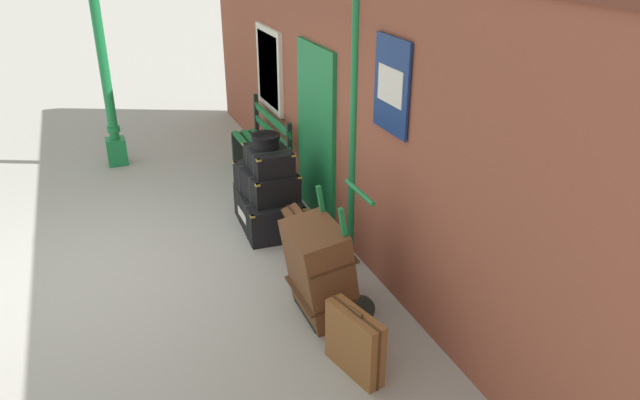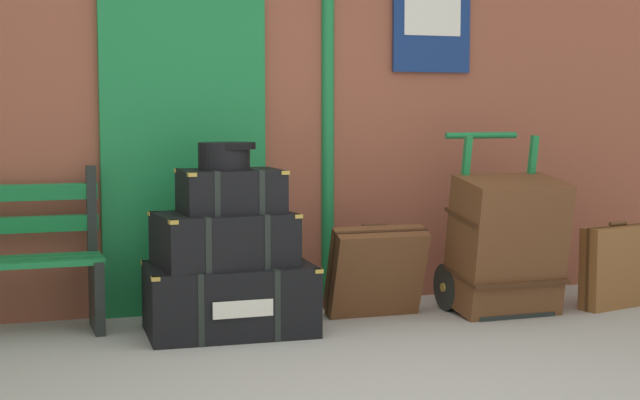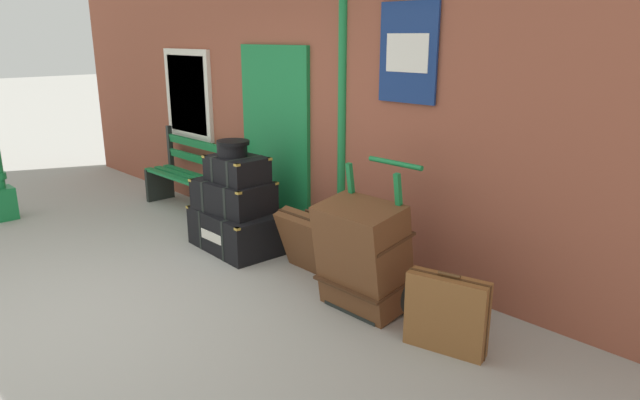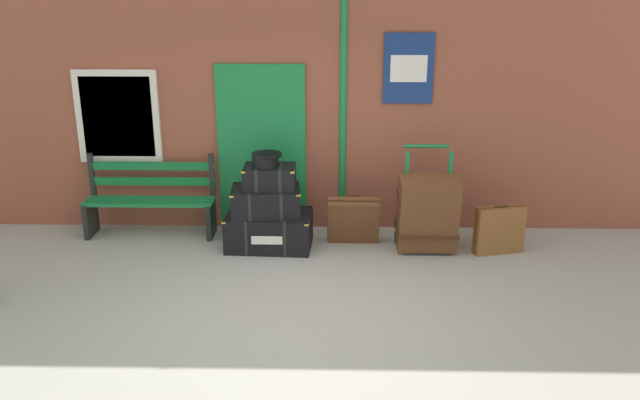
{
  "view_description": "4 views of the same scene",
  "coord_description": "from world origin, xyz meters",
  "px_view_note": "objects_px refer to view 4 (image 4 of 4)",
  "views": [
    {
      "loc": [
        5.86,
        -0.07,
        3.35
      ],
      "look_at": [
        0.86,
        1.94,
        0.84
      ],
      "focal_mm": 33.75,
      "sensor_mm": 36.0,
      "label": 1
    },
    {
      "loc": [
        -1.7,
        -3.87,
        1.36
      ],
      "look_at": [
        0.24,
        1.78,
        0.8
      ],
      "focal_mm": 53.7,
      "sensor_mm": 36.0,
      "label": 2
    },
    {
      "loc": [
        4.35,
        -1.54,
        2.19
      ],
      "look_at": [
        0.96,
        1.72,
        0.82
      ],
      "focal_mm": 31.67,
      "sensor_mm": 36.0,
      "label": 3
    },
    {
      "loc": [
        0.41,
        -5.48,
        3.01
      ],
      "look_at": [
        0.25,
        1.93,
        0.54
      ],
      "focal_mm": 36.38,
      "sensor_mm": 36.0,
      "label": 4
    }
  ],
  "objects_px": {
    "platform_bench": "(151,200)",
    "steamer_trunk_middle": "(266,201)",
    "steamer_trunk_base": "(269,230)",
    "steamer_trunk_top": "(270,177)",
    "porters_trolley": "(425,224)",
    "large_brown_trunk": "(427,213)",
    "suitcase_slate": "(353,220)",
    "round_hatbox": "(266,159)",
    "suitcase_beige": "(499,230)"
  },
  "relations": [
    {
      "from": "steamer_trunk_top",
      "to": "large_brown_trunk",
      "type": "bearing_deg",
      "value": -3.31
    },
    {
      "from": "steamer_trunk_middle",
      "to": "suitcase_beige",
      "type": "relative_size",
      "value": 1.41
    },
    {
      "from": "platform_bench",
      "to": "steamer_trunk_base",
      "type": "relative_size",
      "value": 1.54
    },
    {
      "from": "steamer_trunk_middle",
      "to": "round_hatbox",
      "type": "xyz_separation_m",
      "value": [
        0.01,
        0.0,
        0.52
      ]
    },
    {
      "from": "platform_bench",
      "to": "porters_trolley",
      "type": "relative_size",
      "value": 1.33
    },
    {
      "from": "steamer_trunk_top",
      "to": "large_brown_trunk",
      "type": "xyz_separation_m",
      "value": [
        1.85,
        -0.11,
        -0.4
      ]
    },
    {
      "from": "steamer_trunk_top",
      "to": "porters_trolley",
      "type": "height_order",
      "value": "porters_trolley"
    },
    {
      "from": "steamer_trunk_base",
      "to": "porters_trolley",
      "type": "bearing_deg",
      "value": 2.57
    },
    {
      "from": "porters_trolley",
      "to": "suitcase_beige",
      "type": "height_order",
      "value": "porters_trolley"
    },
    {
      "from": "round_hatbox",
      "to": "steamer_trunk_middle",
      "type": "bearing_deg",
      "value": -164.17
    },
    {
      "from": "round_hatbox",
      "to": "suitcase_slate",
      "type": "bearing_deg",
      "value": 5.82
    },
    {
      "from": "round_hatbox",
      "to": "large_brown_trunk",
      "type": "bearing_deg",
      "value": -2.65
    },
    {
      "from": "steamer_trunk_top",
      "to": "suitcase_slate",
      "type": "bearing_deg",
      "value": 4.93
    },
    {
      "from": "steamer_trunk_top",
      "to": "round_hatbox",
      "type": "bearing_deg",
      "value": -153.15
    },
    {
      "from": "steamer_trunk_middle",
      "to": "porters_trolley",
      "type": "bearing_deg",
      "value": 2.65
    },
    {
      "from": "suitcase_beige",
      "to": "large_brown_trunk",
      "type": "bearing_deg",
      "value": 177.38
    },
    {
      "from": "platform_bench",
      "to": "porters_trolley",
      "type": "distance_m",
      "value": 3.41
    },
    {
      "from": "suitcase_slate",
      "to": "steamer_trunk_base",
      "type": "bearing_deg",
      "value": -174.12
    },
    {
      "from": "steamer_trunk_base",
      "to": "round_hatbox",
      "type": "bearing_deg",
      "value": -176.95
    },
    {
      "from": "steamer_trunk_base",
      "to": "steamer_trunk_middle",
      "type": "relative_size",
      "value": 1.22
    },
    {
      "from": "platform_bench",
      "to": "large_brown_trunk",
      "type": "relative_size",
      "value": 1.71
    },
    {
      "from": "steamer_trunk_middle",
      "to": "large_brown_trunk",
      "type": "xyz_separation_m",
      "value": [
        1.9,
        -0.08,
        -0.11
      ]
    },
    {
      "from": "large_brown_trunk",
      "to": "suitcase_beige",
      "type": "distance_m",
      "value": 0.86
    },
    {
      "from": "platform_bench",
      "to": "suitcase_beige",
      "type": "relative_size",
      "value": 2.64
    },
    {
      "from": "platform_bench",
      "to": "suitcase_beige",
      "type": "bearing_deg",
      "value": -7.07
    },
    {
      "from": "platform_bench",
      "to": "steamer_trunk_middle",
      "type": "distance_m",
      "value": 1.55
    },
    {
      "from": "large_brown_trunk",
      "to": "suitcase_slate",
      "type": "height_order",
      "value": "large_brown_trunk"
    },
    {
      "from": "platform_bench",
      "to": "large_brown_trunk",
      "type": "height_order",
      "value": "platform_bench"
    },
    {
      "from": "platform_bench",
      "to": "steamer_trunk_base",
      "type": "distance_m",
      "value": 1.59
    },
    {
      "from": "steamer_trunk_middle",
      "to": "steamer_trunk_base",
      "type": "bearing_deg",
      "value": 7.48
    },
    {
      "from": "steamer_trunk_base",
      "to": "suitcase_slate",
      "type": "bearing_deg",
      "value": 5.88
    },
    {
      "from": "platform_bench",
      "to": "suitcase_beige",
      "type": "xyz_separation_m",
      "value": [
        4.23,
        -0.52,
        -0.16
      ]
    },
    {
      "from": "porters_trolley",
      "to": "suitcase_beige",
      "type": "bearing_deg",
      "value": -14.05
    },
    {
      "from": "steamer_trunk_top",
      "to": "round_hatbox",
      "type": "height_order",
      "value": "round_hatbox"
    },
    {
      "from": "steamer_trunk_top",
      "to": "steamer_trunk_middle",
      "type": "bearing_deg",
      "value": -155.39
    },
    {
      "from": "suitcase_slate",
      "to": "round_hatbox",
      "type": "bearing_deg",
      "value": -174.18
    },
    {
      "from": "porters_trolley",
      "to": "large_brown_trunk",
      "type": "bearing_deg",
      "value": -90.0
    },
    {
      "from": "platform_bench",
      "to": "large_brown_trunk",
      "type": "bearing_deg",
      "value": -8.16
    },
    {
      "from": "porters_trolley",
      "to": "suitcase_beige",
      "type": "relative_size",
      "value": 1.99
    },
    {
      "from": "steamer_trunk_middle",
      "to": "large_brown_trunk",
      "type": "relative_size",
      "value": 0.91
    },
    {
      "from": "steamer_trunk_top",
      "to": "platform_bench",
      "type": "bearing_deg",
      "value": 166.16
    },
    {
      "from": "steamer_trunk_middle",
      "to": "suitcase_beige",
      "type": "distance_m",
      "value": 2.76
    },
    {
      "from": "steamer_trunk_top",
      "to": "suitcase_slate",
      "type": "height_order",
      "value": "steamer_trunk_top"
    },
    {
      "from": "steamer_trunk_middle",
      "to": "porters_trolley",
      "type": "xyz_separation_m",
      "value": [
        1.9,
        0.09,
        -0.31
      ]
    },
    {
      "from": "round_hatbox",
      "to": "suitcase_beige",
      "type": "xyz_separation_m",
      "value": [
        2.73,
        -0.13,
        -0.81
      ]
    },
    {
      "from": "steamer_trunk_top",
      "to": "large_brown_trunk",
      "type": "height_order",
      "value": "steamer_trunk_top"
    },
    {
      "from": "round_hatbox",
      "to": "suitcase_beige",
      "type": "bearing_deg",
      "value": -2.64
    },
    {
      "from": "steamer_trunk_base",
      "to": "steamer_trunk_middle",
      "type": "distance_m",
      "value": 0.37
    },
    {
      "from": "steamer_trunk_top",
      "to": "suitcase_slate",
      "type": "distance_m",
      "value": 1.14
    },
    {
      "from": "steamer_trunk_middle",
      "to": "round_hatbox",
      "type": "distance_m",
      "value": 0.52
    }
  ]
}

